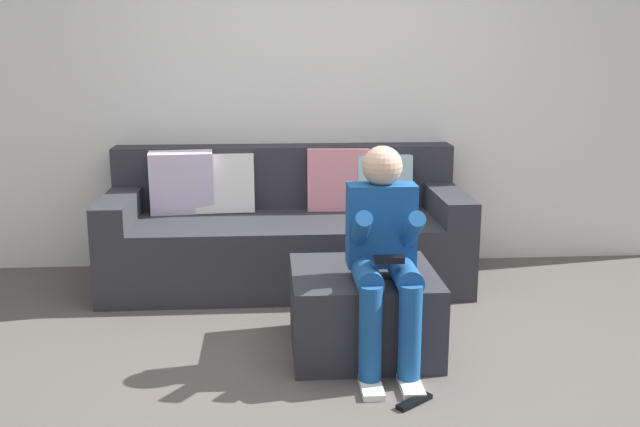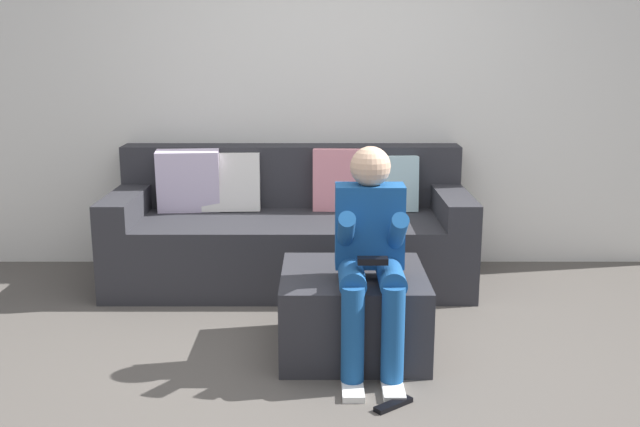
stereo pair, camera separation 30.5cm
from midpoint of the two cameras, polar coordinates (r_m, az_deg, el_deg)
The scene contains 6 objects.
ground_plane at distance 3.55m, azimuth -0.37°, elevation -13.12°, with size 7.18×7.18×0.00m, color #544F49.
wall_back at distance 5.25m, azimuth -1.84°, elevation 9.56°, with size 5.52×0.10×2.49m, color silver.
couch_sectional at distance 4.94m, azimuth -4.46°, elevation -1.41°, with size 2.32×0.94×0.87m.
ottoman at distance 3.86m, azimuth 1.05°, elevation -7.48°, with size 0.73×0.72×0.42m, color #2D2D33.
person_seated at distance 3.56m, azimuth 2.53°, elevation -2.79°, with size 0.34×0.60×1.08m.
remote_near_ottoman at distance 3.39m, azimuth 4.65°, elevation -14.26°, with size 0.20×0.05×0.02m, color black.
Camera 1 is at (-0.35, -3.17, 1.57)m, focal length 41.63 mm.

